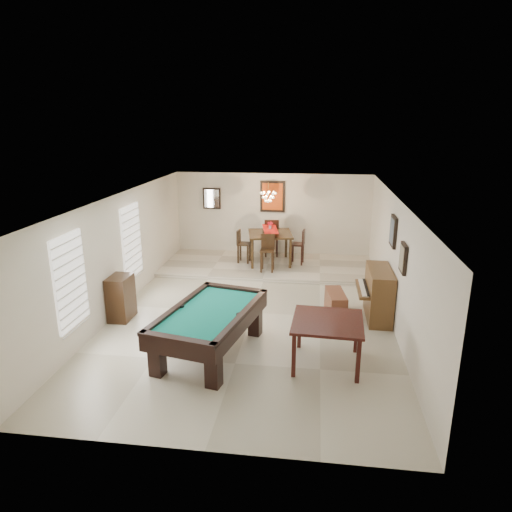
% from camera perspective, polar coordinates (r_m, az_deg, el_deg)
% --- Properties ---
extents(ground_plane, '(6.00, 9.00, 0.02)m').
position_cam_1_polar(ground_plane, '(10.31, -0.44, -7.14)').
color(ground_plane, beige).
extents(wall_back, '(6.00, 0.04, 2.60)m').
position_cam_1_polar(wall_back, '(14.19, 2.07, 5.07)').
color(wall_back, silver).
rests_on(wall_back, ground_plane).
extents(wall_front, '(6.00, 0.04, 2.60)m').
position_cam_1_polar(wall_front, '(5.77, -6.82, -13.12)').
color(wall_front, silver).
rests_on(wall_front, ground_plane).
extents(wall_left, '(0.04, 9.00, 2.60)m').
position_cam_1_polar(wall_left, '(10.68, -16.61, 0.46)').
color(wall_left, silver).
rests_on(wall_left, ground_plane).
extents(wall_right, '(0.04, 9.00, 2.60)m').
position_cam_1_polar(wall_right, '(9.91, 16.99, -0.81)').
color(wall_right, silver).
rests_on(wall_right, ground_plane).
extents(ceiling, '(6.00, 9.00, 0.04)m').
position_cam_1_polar(ceiling, '(9.56, -0.47, 7.32)').
color(ceiling, white).
rests_on(ceiling, wall_back).
extents(dining_step, '(6.00, 2.50, 0.12)m').
position_cam_1_polar(dining_step, '(13.31, 1.49, -1.24)').
color(dining_step, beige).
rests_on(dining_step, ground_plane).
extents(window_left_front, '(0.06, 1.00, 1.70)m').
position_cam_1_polar(window_left_front, '(8.77, -22.21, -2.92)').
color(window_left_front, white).
rests_on(window_left_front, wall_left).
extents(window_left_rear, '(0.06, 1.00, 1.70)m').
position_cam_1_polar(window_left_rear, '(11.17, -15.29, 1.80)').
color(window_left_rear, white).
rests_on(window_left_rear, wall_left).
extents(pool_table, '(1.85, 2.73, 0.83)m').
position_cam_1_polar(pool_table, '(8.52, -5.74, -9.46)').
color(pool_table, black).
rests_on(pool_table, ground_plane).
extents(square_table, '(1.26, 1.26, 0.83)m').
position_cam_1_polar(square_table, '(8.22, 8.83, -10.60)').
color(square_table, black).
rests_on(square_table, ground_plane).
extents(upright_piano, '(0.74, 1.33, 1.11)m').
position_cam_1_polar(upright_piano, '(10.19, 14.37, -4.58)').
color(upright_piano, brown).
rests_on(upright_piano, ground_plane).
extents(piano_bench, '(0.48, 0.96, 0.51)m').
position_cam_1_polar(piano_bench, '(10.30, 9.92, -5.83)').
color(piano_bench, brown).
rests_on(piano_bench, ground_plane).
extents(apothecary_chest, '(0.43, 0.64, 0.96)m').
position_cam_1_polar(apothecary_chest, '(10.26, -16.53, -5.02)').
color(apothecary_chest, black).
rests_on(apothecary_chest, ground_plane).
extents(dining_table, '(1.42, 1.42, 1.02)m').
position_cam_1_polar(dining_table, '(13.27, 1.75, 1.27)').
color(dining_table, black).
rests_on(dining_table, dining_step).
extents(flower_vase, '(0.13, 0.13, 0.21)m').
position_cam_1_polar(flower_vase, '(13.12, 1.78, 3.85)').
color(flower_vase, red).
rests_on(flower_vase, dining_table).
extents(dining_chair_south, '(0.38, 0.38, 1.02)m').
position_cam_1_polar(dining_chair_south, '(12.53, 1.43, 0.35)').
color(dining_chair_south, black).
rests_on(dining_chair_south, dining_step).
extents(dining_chair_north, '(0.48, 0.48, 1.16)m').
position_cam_1_polar(dining_chair_north, '(13.97, 1.93, 2.36)').
color(dining_chair_north, black).
rests_on(dining_chair_north, dining_step).
extents(dining_chair_west, '(0.38, 0.38, 0.96)m').
position_cam_1_polar(dining_chair_west, '(13.33, -1.51, 1.22)').
color(dining_chair_west, black).
rests_on(dining_chair_west, dining_step).
extents(dining_chair_east, '(0.41, 0.41, 1.01)m').
position_cam_1_polar(dining_chair_east, '(13.24, 5.19, 1.16)').
color(dining_chair_east, black).
rests_on(dining_chair_east, dining_step).
extents(chandelier, '(0.44, 0.44, 0.60)m').
position_cam_1_polar(chandelier, '(12.76, 1.54, 7.87)').
color(chandelier, '#FFE5B2').
rests_on(chandelier, ceiling).
extents(back_painting, '(0.75, 0.06, 0.95)m').
position_cam_1_polar(back_painting, '(14.05, 2.08, 7.44)').
color(back_painting, '#D84C14').
rests_on(back_painting, wall_back).
extents(back_mirror, '(0.55, 0.06, 0.65)m').
position_cam_1_polar(back_mirror, '(14.36, -5.55, 7.18)').
color(back_mirror, white).
rests_on(back_mirror, wall_back).
extents(right_picture_upper, '(0.06, 0.55, 0.65)m').
position_cam_1_polar(right_picture_upper, '(10.04, 16.79, 2.98)').
color(right_picture_upper, slate).
rests_on(right_picture_upper, wall_right).
extents(right_picture_lower, '(0.06, 0.45, 0.55)m').
position_cam_1_polar(right_picture_lower, '(8.85, 17.93, -0.26)').
color(right_picture_lower, gray).
rests_on(right_picture_lower, wall_right).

